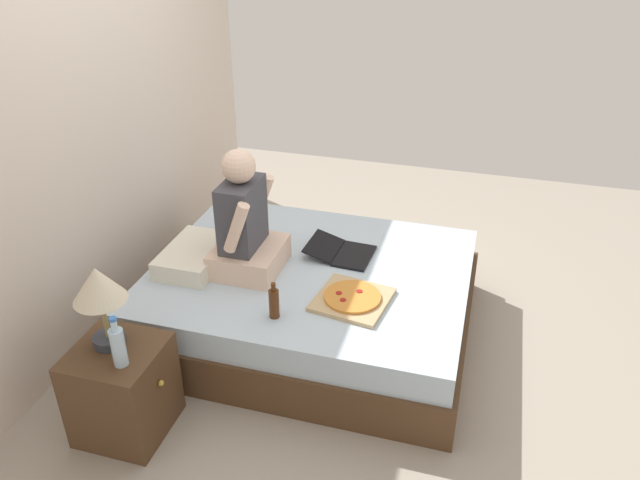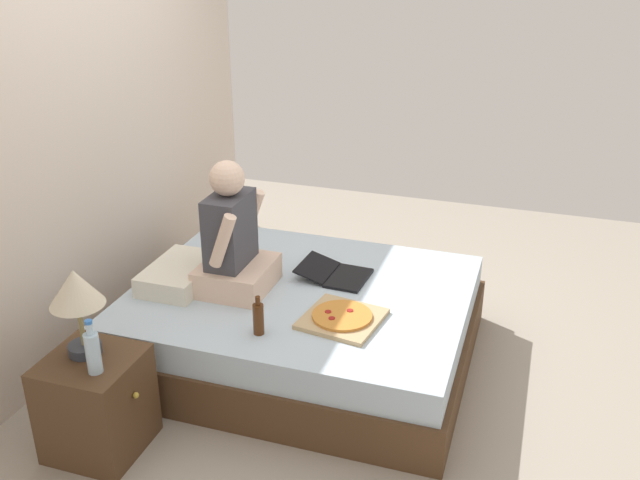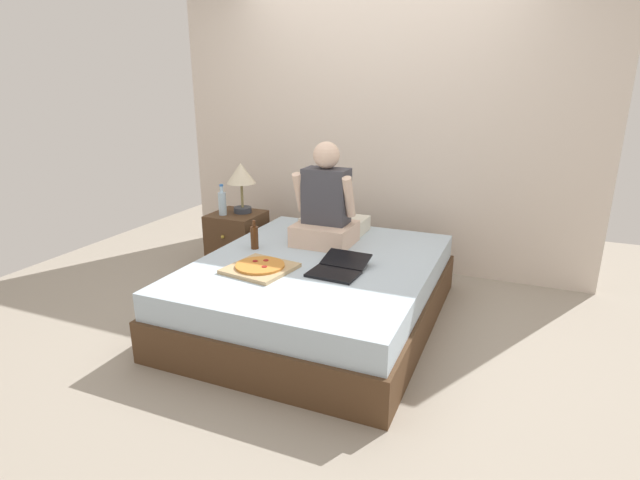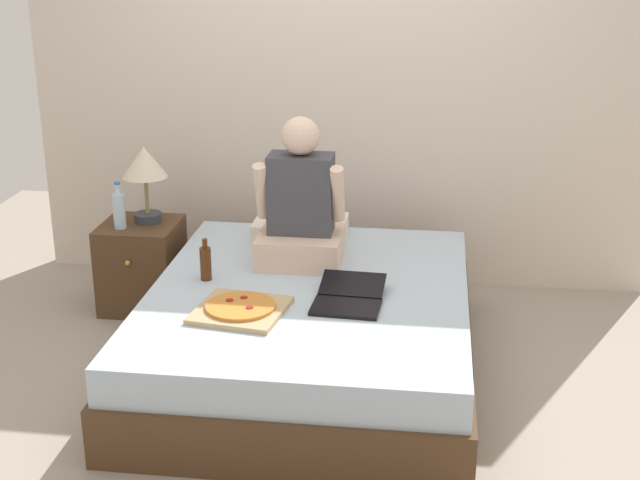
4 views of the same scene
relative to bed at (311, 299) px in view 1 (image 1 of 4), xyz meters
The scene contains 11 objects.
ground_plane 0.23m from the bed, ahead, with size 5.84×5.84×0.00m, color #9E9384.
wall_back 1.70m from the bed, 90.00° to the left, with size 3.84×0.12×2.50m, color beige.
bed is the anchor object (origin of this frame).
nightstand_left 1.30m from the bed, 147.88° to the left, with size 0.44×0.47×0.52m.
lamp_on_left_nightstand 1.43m from the bed, 145.05° to the left, with size 0.26×0.26×0.45m.
water_bottle 1.38m from the bed, 153.03° to the left, with size 0.07×0.07×0.28m.
pillow 0.79m from the bed, 101.84° to the left, with size 0.52×0.34×0.12m, color silver.
person_seated 0.65m from the bed, 104.29° to the left, with size 0.47×0.40×0.78m.
laptop 0.37m from the bed, 36.80° to the right, with size 0.34×0.43×0.07m.
pizza_box 0.50m from the bed, 129.70° to the right, with size 0.45×0.45×0.05m.
beer_bottle_on_bed 0.63m from the bed, behind, with size 0.06×0.06×0.22m.
Camera 1 is at (-3.15, -0.96, 2.52)m, focal length 35.00 mm.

